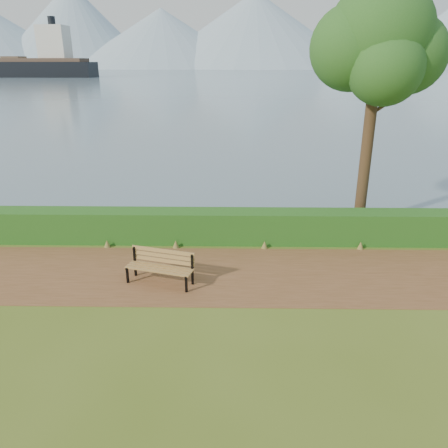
{
  "coord_description": "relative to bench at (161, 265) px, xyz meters",
  "views": [
    {
      "loc": [
        0.59,
        -10.14,
        5.32
      ],
      "look_at": [
        0.39,
        1.2,
        1.1
      ],
      "focal_mm": 35.0,
      "sensor_mm": 36.0,
      "label": 1
    }
  ],
  "objects": [
    {
      "name": "tree",
      "position": [
        6.16,
        4.23,
        5.4
      ],
      "size": [
        4.12,
        3.47,
        7.93
      ],
      "rotation": [
        0.0,
        0.0,
        -0.34
      ],
      "color": "#321D14",
      "rests_on": "ground"
    },
    {
      "name": "mountains",
      "position": [
        -7.98,
        406.21,
        27.2
      ],
      "size": [
        585.0,
        190.0,
        70.0
      ],
      "color": "#8098AB",
      "rests_on": "ground"
    },
    {
      "name": "bench",
      "position": [
        0.0,
        0.0,
        0.0
      ],
      "size": [
        1.79,
        0.96,
        0.87
      ],
      "rotation": [
        0.0,
        0.0,
        -0.28
      ],
      "color": "black",
      "rests_on": "ground"
    },
    {
      "name": "cargo_ship",
      "position": [
        -83.01,
        158.19,
        2.85
      ],
      "size": [
        74.18,
        13.35,
        22.44
      ],
      "rotation": [
        0.0,
        0.0,
        -0.02
      ],
      "color": "black",
      "rests_on": "ground"
    },
    {
      "name": "water",
      "position": [
        1.19,
        260.16,
        -0.49
      ],
      "size": [
        700.0,
        510.0,
        0.0
      ],
      "primitive_type": "cube",
      "color": "#42586B",
      "rests_on": "ground"
    },
    {
      "name": "hedge",
      "position": [
        1.19,
        2.76,
        0.0
      ],
      "size": [
        32.0,
        0.85,
        1.0
      ],
      "primitive_type": "cube",
      "color": "#174513",
      "rests_on": "ground"
    },
    {
      "name": "path",
      "position": [
        1.19,
        0.46,
        -0.49
      ],
      "size": [
        40.0,
        3.4,
        0.01
      ],
      "primitive_type": "cube",
      "color": "brown",
      "rests_on": "ground"
    },
    {
      "name": "ground",
      "position": [
        1.19,
        0.16,
        -0.5
      ],
      "size": [
        140.0,
        140.0,
        0.0
      ],
      "primitive_type": "plane",
      "color": "#4B5F1B",
      "rests_on": "ground"
    }
  ]
}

